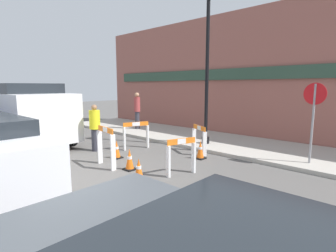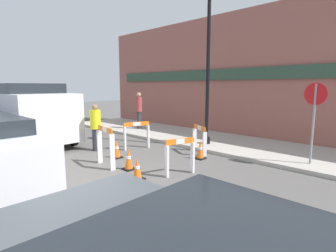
{
  "view_description": "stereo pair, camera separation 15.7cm",
  "coord_description": "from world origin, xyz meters",
  "px_view_note": "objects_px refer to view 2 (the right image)",
  "views": [
    {
      "loc": [
        5.67,
        -2.8,
        2.27
      ],
      "look_at": [
        -0.03,
        3.28,
        1.0
      ],
      "focal_mm": 28.0,
      "sensor_mm": 36.0,
      "label": 1
    },
    {
      "loc": [
        5.79,
        -2.69,
        2.27
      ],
      "look_at": [
        -0.03,
        3.28,
        1.0
      ],
      "focal_mm": 28.0,
      "sensor_mm": 36.0,
      "label": 2
    }
  ],
  "objects_px": {
    "streetlamp_post": "(208,46)",
    "stop_sign": "(314,110)",
    "person_pedestrian": "(139,109)",
    "person_worker": "(96,126)",
    "work_van": "(29,111)"
  },
  "relations": [
    {
      "from": "streetlamp_post",
      "to": "stop_sign",
      "type": "xyz_separation_m",
      "value": [
        3.64,
        -0.11,
        -2.06
      ]
    },
    {
      "from": "person_pedestrian",
      "to": "work_van",
      "type": "xyz_separation_m",
      "value": [
        -0.78,
        -4.93,
        0.16
      ]
    },
    {
      "from": "person_worker",
      "to": "person_pedestrian",
      "type": "height_order",
      "value": "person_pedestrian"
    },
    {
      "from": "person_pedestrian",
      "to": "streetlamp_post",
      "type": "bearing_deg",
      "value": 141.2
    },
    {
      "from": "person_worker",
      "to": "work_van",
      "type": "bearing_deg",
      "value": -173.92
    },
    {
      "from": "stop_sign",
      "to": "work_van",
      "type": "distance_m",
      "value": 9.96
    },
    {
      "from": "streetlamp_post",
      "to": "stop_sign",
      "type": "height_order",
      "value": "streetlamp_post"
    },
    {
      "from": "streetlamp_post",
      "to": "person_pedestrian",
      "type": "bearing_deg",
      "value": 174.12
    },
    {
      "from": "person_worker",
      "to": "work_van",
      "type": "distance_m",
      "value": 3.16
    },
    {
      "from": "person_worker",
      "to": "streetlamp_post",
      "type": "bearing_deg",
      "value": 35.88
    },
    {
      "from": "streetlamp_post",
      "to": "person_pedestrian",
      "type": "height_order",
      "value": "streetlamp_post"
    },
    {
      "from": "person_worker",
      "to": "work_van",
      "type": "relative_size",
      "value": 0.34
    },
    {
      "from": "person_pedestrian",
      "to": "work_van",
      "type": "relative_size",
      "value": 0.38
    },
    {
      "from": "work_van",
      "to": "person_pedestrian",
      "type": "bearing_deg",
      "value": 81.03
    },
    {
      "from": "person_worker",
      "to": "person_pedestrian",
      "type": "xyz_separation_m",
      "value": [
        -2.1,
        3.7,
        0.26
      ]
    }
  ]
}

